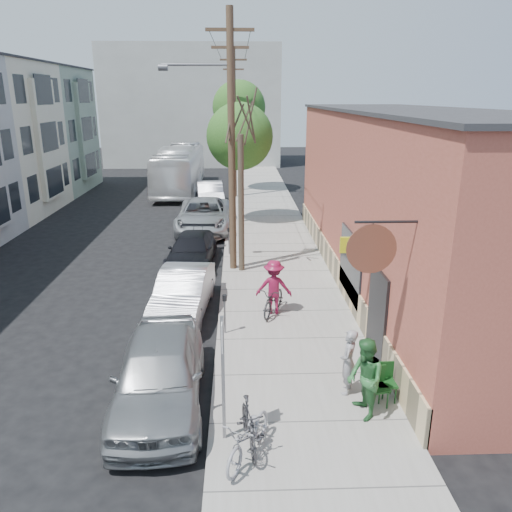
{
  "coord_description": "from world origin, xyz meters",
  "views": [
    {
      "loc": [
        2.7,
        -13.36,
        7.04
      ],
      "look_at": [
        3.31,
        3.86,
        1.5
      ],
      "focal_mm": 35.0,
      "sensor_mm": 36.0,
      "label": 1
    }
  ],
  "objects_px": {
    "patron_grey": "(348,362)",
    "patio_chair_a": "(386,383)",
    "sign_post": "(223,367)",
    "parked_bike_a": "(249,425)",
    "utility_pole_near": "(230,140)",
    "car_4": "(210,194)",
    "parking_meter_far": "(229,236)",
    "tree_leafy_far": "(239,107)",
    "patron_green": "(365,379)",
    "car_0": "(159,373)",
    "car_3": "(204,215)",
    "cyclist": "(274,287)",
    "parked_bike_b": "(249,436)",
    "parking_meter_near": "(225,308)",
    "tree_leafy_mid": "(240,137)",
    "bus": "(180,169)",
    "tree_bare": "(241,205)",
    "car_1": "(183,292)",
    "patio_chair_b": "(378,387)",
    "car_2": "(192,250)"
  },
  "relations": [
    {
      "from": "patron_grey",
      "to": "patio_chair_a",
      "type": "bearing_deg",
      "value": 88.06
    },
    {
      "from": "sign_post",
      "to": "parked_bike_a",
      "type": "relative_size",
      "value": 1.7
    },
    {
      "from": "utility_pole_near",
      "to": "patron_grey",
      "type": "relative_size",
      "value": 6.06
    },
    {
      "from": "car_4",
      "to": "parking_meter_far",
      "type": "bearing_deg",
      "value": -88.41
    },
    {
      "from": "tree_leafy_far",
      "to": "patron_green",
      "type": "xyz_separation_m",
      "value": [
        2.65,
        -28.6,
        -5.15
      ]
    },
    {
      "from": "car_0",
      "to": "car_3",
      "type": "relative_size",
      "value": 0.82
    },
    {
      "from": "cyclist",
      "to": "parked_bike_b",
      "type": "relative_size",
      "value": 0.98
    },
    {
      "from": "parking_meter_near",
      "to": "car_3",
      "type": "xyz_separation_m",
      "value": [
        -1.45,
        12.79,
        -0.13
      ]
    },
    {
      "from": "tree_leafy_mid",
      "to": "cyclist",
      "type": "xyz_separation_m",
      "value": [
        1.03,
        -12.79,
        -3.85
      ]
    },
    {
      "from": "parking_meter_far",
      "to": "cyclist",
      "type": "bearing_deg",
      "value": -76.45
    },
    {
      "from": "car_4",
      "to": "bus",
      "type": "distance_m",
      "value": 6.38
    },
    {
      "from": "parking_meter_far",
      "to": "tree_leafy_far",
      "type": "bearing_deg",
      "value": 88.08
    },
    {
      "from": "tree_bare",
      "to": "parked_bike_a",
      "type": "distance_m",
      "value": 11.2
    },
    {
      "from": "parked_bike_a",
      "to": "tree_bare",
      "type": "bearing_deg",
      "value": 82.0
    },
    {
      "from": "tree_leafy_mid",
      "to": "patio_chair_a",
      "type": "bearing_deg",
      "value": -79.43
    },
    {
      "from": "parking_meter_far",
      "to": "car_1",
      "type": "bearing_deg",
      "value": -103.35
    },
    {
      "from": "parking_meter_far",
      "to": "patio_chair_a",
      "type": "relative_size",
      "value": 1.41
    },
    {
      "from": "patio_chair_b",
      "to": "car_2",
      "type": "distance_m",
      "value": 11.97
    },
    {
      "from": "parking_meter_near",
      "to": "patio_chair_a",
      "type": "relative_size",
      "value": 1.41
    },
    {
      "from": "tree_leafy_mid",
      "to": "car_4",
      "type": "distance_m",
      "value": 6.89
    },
    {
      "from": "patio_chair_a",
      "to": "parked_bike_b",
      "type": "distance_m",
      "value": 3.78
    },
    {
      "from": "parking_meter_near",
      "to": "tree_bare",
      "type": "relative_size",
      "value": 0.23
    },
    {
      "from": "parking_meter_near",
      "to": "tree_leafy_far",
      "type": "height_order",
      "value": "tree_leafy_far"
    },
    {
      "from": "cyclist",
      "to": "car_4",
      "type": "height_order",
      "value": "cyclist"
    },
    {
      "from": "tree_leafy_far",
      "to": "car_4",
      "type": "distance_m",
      "value": 7.67
    },
    {
      "from": "patio_chair_b",
      "to": "patron_green",
      "type": "relative_size",
      "value": 0.47
    },
    {
      "from": "parking_meter_near",
      "to": "utility_pole_near",
      "type": "distance_m",
      "value": 7.5
    },
    {
      "from": "car_3",
      "to": "bus",
      "type": "distance_m",
      "value": 12.61
    },
    {
      "from": "parking_meter_far",
      "to": "patron_grey",
      "type": "relative_size",
      "value": 0.75
    },
    {
      "from": "car_3",
      "to": "patio_chair_a",
      "type": "bearing_deg",
      "value": -71.96
    },
    {
      "from": "utility_pole_near",
      "to": "parked_bike_b",
      "type": "xyz_separation_m",
      "value": [
        0.46,
        -11.58,
        -4.77
      ]
    },
    {
      "from": "patron_grey",
      "to": "car_4",
      "type": "distance_m",
      "value": 23.09
    },
    {
      "from": "patio_chair_a",
      "to": "bus",
      "type": "distance_m",
      "value": 29.84
    },
    {
      "from": "parking_meter_near",
      "to": "parked_bike_a",
      "type": "relative_size",
      "value": 0.75
    },
    {
      "from": "patio_chair_b",
      "to": "car_0",
      "type": "bearing_deg",
      "value": 160.75
    },
    {
      "from": "patio_chair_a",
      "to": "cyclist",
      "type": "xyz_separation_m",
      "value": [
        -2.3,
        5.06,
        0.48
      ]
    },
    {
      "from": "parked_bike_a",
      "to": "car_1",
      "type": "height_order",
      "value": "car_1"
    },
    {
      "from": "patio_chair_a",
      "to": "cyclist",
      "type": "height_order",
      "value": "cyclist"
    },
    {
      "from": "patio_chair_a",
      "to": "utility_pole_near",
      "type": "bearing_deg",
      "value": 108.43
    },
    {
      "from": "sign_post",
      "to": "car_4",
      "type": "xyz_separation_m",
      "value": [
        -1.55,
        24.26,
        -1.05
      ]
    },
    {
      "from": "tree_leafy_mid",
      "to": "sign_post",
      "type": "bearing_deg",
      "value": -91.35
    },
    {
      "from": "parked_bike_b",
      "to": "sign_post",
      "type": "bearing_deg",
      "value": 155.17
    },
    {
      "from": "parked_bike_a",
      "to": "tree_leafy_far",
      "type": "bearing_deg",
      "value": 81.81
    },
    {
      "from": "patio_chair_a",
      "to": "bus",
      "type": "height_order",
      "value": "bus"
    },
    {
      "from": "tree_leafy_far",
      "to": "patio_chair_b",
      "type": "height_order",
      "value": "tree_leafy_far"
    },
    {
      "from": "utility_pole_near",
      "to": "car_0",
      "type": "relative_size",
      "value": 1.98
    },
    {
      "from": "tree_bare",
      "to": "parked_bike_b",
      "type": "height_order",
      "value": "tree_bare"
    },
    {
      "from": "tree_leafy_far",
      "to": "patio_chair_b",
      "type": "xyz_separation_m",
      "value": [
        3.09,
        -28.18,
        -5.65
      ]
    },
    {
      "from": "patio_chair_b",
      "to": "patio_chair_a",
      "type": "bearing_deg",
      "value": 22.75
    },
    {
      "from": "car_3",
      "to": "car_4",
      "type": "relative_size",
      "value": 1.29
    }
  ]
}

